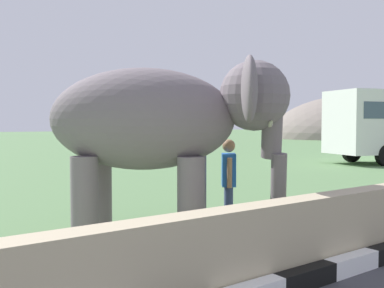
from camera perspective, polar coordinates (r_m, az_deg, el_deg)
name	(u,v)px	position (r m, az deg, el deg)	size (l,w,h in m)	color
barrier_parapet	(170,267)	(4.61, -2.78, -15.51)	(28.00, 0.36, 1.00)	tan
elephant	(163,122)	(7.42, -3.68, 2.79)	(3.92, 3.71, 2.98)	slate
person_handler	(229,180)	(8.01, 4.72, -4.62)	(0.47, 0.58, 1.66)	navy
hill_east	(361,138)	(66.25, 20.84, 0.78)	(28.10, 22.48, 12.01)	slate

